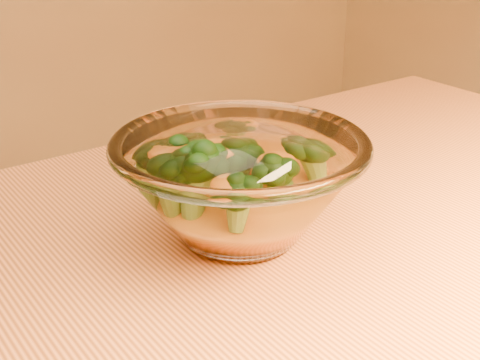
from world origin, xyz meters
name	(u,v)px	position (x,y,z in m)	size (l,w,h in m)	color
glass_bowl	(240,185)	(0.04, 0.11, 0.80)	(0.23, 0.23, 0.10)	white
cheese_sauce	(240,207)	(0.04, 0.11, 0.78)	(0.13, 0.13, 0.04)	orange
broccoli_heap	(217,171)	(0.02, 0.12, 0.82)	(0.14, 0.14, 0.07)	black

